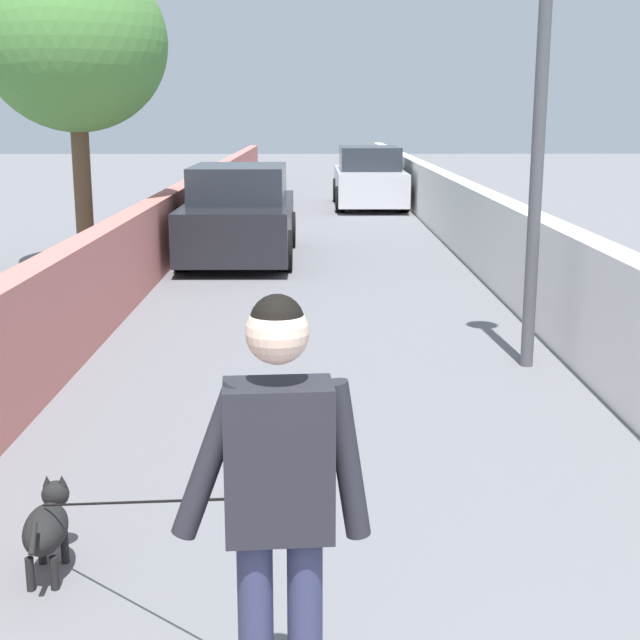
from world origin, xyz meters
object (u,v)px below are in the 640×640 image
lamp_post (543,53)px  car_near (240,216)px  dog (48,525)px  tree_left_mid (74,44)px  person_skateboarder (279,490)px  car_far (369,179)px

lamp_post → car_near: 7.68m
lamp_post → dog: 5.88m
tree_left_mid → car_near: size_ratio=1.12×
car_near → lamp_post: bearing=-153.6°
person_skateboarder → car_near: person_skateboarder is taller
lamp_post → person_skateboarder: (-5.36, 2.18, -1.82)m
lamp_post → person_skateboarder: lamp_post is taller
dog → person_skateboarder: bearing=-137.6°
tree_left_mid → car_far: (9.78, -4.92, -2.64)m
tree_left_mid → dog: bearing=-167.4°
tree_left_mid → lamp_post: bearing=-133.9°
dog → car_near: (10.57, -0.17, 0.44)m
person_skateboarder → tree_left_mid: bearing=17.4°
dog → car_near: size_ratio=0.41×
dog → car_far: car_far is taller
car_far → tree_left_mid: bearing=153.3°
tree_left_mid → car_far: size_ratio=1.07×
lamp_post → person_skateboarder: 6.07m
tree_left_mid → person_skateboarder: tree_left_mid is taller
tree_left_mid → person_skateboarder: size_ratio=2.74×
lamp_post → tree_left_mid: bearing=46.1°
dog → car_near: car_near is taller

